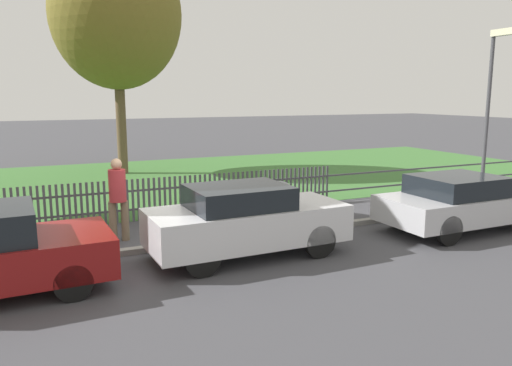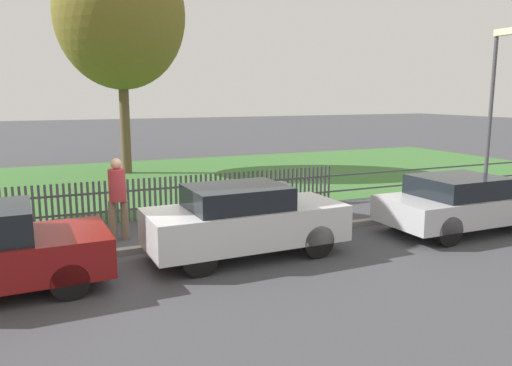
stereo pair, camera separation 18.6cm
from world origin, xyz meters
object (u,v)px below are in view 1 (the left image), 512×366
at_px(parked_car_navy_estate, 246,220).
at_px(tree_behind_motorcycle, 116,14).
at_px(covered_motorcycle, 269,197).
at_px(street_lamp, 492,95).
at_px(parked_car_red_compact, 461,202).
at_px(pedestrian_near_fence, 118,195).

bearing_deg(parked_car_navy_estate, tree_behind_motorcycle, 90.39).
bearing_deg(tree_behind_motorcycle, covered_motorcycle, -77.87).
bearing_deg(covered_motorcycle, tree_behind_motorcycle, 100.85).
bearing_deg(street_lamp, tree_behind_motorcycle, 129.05).
relative_size(parked_car_navy_estate, covered_motorcycle, 2.12).
relative_size(parked_car_red_compact, street_lamp, 0.81).
bearing_deg(parked_car_navy_estate, parked_car_red_compact, -4.81).
xyz_separation_m(parked_car_red_compact, street_lamp, (2.78, 1.73, 2.51)).
bearing_deg(parked_car_navy_estate, pedestrian_near_fence, 133.70).
relative_size(parked_car_navy_estate, parked_car_red_compact, 0.99).
height_order(tree_behind_motorcycle, street_lamp, tree_behind_motorcycle).
relative_size(pedestrian_near_fence, street_lamp, 0.37).
xyz_separation_m(covered_motorcycle, tree_behind_motorcycle, (-2.05, 9.54, 5.72)).
bearing_deg(parked_car_red_compact, tree_behind_motorcycle, 114.79).
relative_size(covered_motorcycle, tree_behind_motorcycle, 0.20).
distance_m(parked_car_navy_estate, street_lamp, 8.70).
bearing_deg(tree_behind_motorcycle, street_lamp, -50.95).
bearing_deg(pedestrian_near_fence, parked_car_red_compact, -14.19).
bearing_deg(parked_car_navy_estate, street_lamp, 8.33).
distance_m(parked_car_navy_estate, tree_behind_motorcycle, 13.22).
height_order(parked_car_navy_estate, pedestrian_near_fence, pedestrian_near_fence).
distance_m(tree_behind_motorcycle, pedestrian_near_fence, 11.31).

